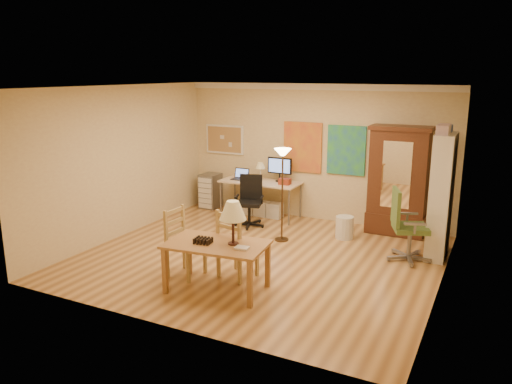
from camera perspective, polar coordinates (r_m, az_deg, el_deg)
The scene contains 16 objects.
floor at distance 8.13m, azimuth 0.37°, elevation -7.47°, with size 5.50×5.50×0.00m, color brown.
crown_molding at distance 9.86m, azimuth 6.86°, elevation 11.86°, with size 5.50×0.08×0.12m, color white.
corkboard at distance 10.83m, azimuth -3.60°, elevation 6.02°, with size 0.90×0.04×0.62m, color #A2854C.
art_panel_left at distance 10.06m, azimuth 5.34°, elevation 5.12°, with size 0.80×0.04×1.00m, color gold.
art_panel_right at distance 9.78m, azimuth 10.28°, elevation 4.71°, with size 0.75×0.04×0.95m, color teal.
dining_table at distance 6.71m, azimuth -3.86°, elevation -4.85°, with size 1.43×0.95×1.27m.
ladder_chair_back at distance 7.23m, azimuth -2.29°, elevation -6.21°, with size 0.56×0.54×1.02m.
ladder_chair_left at distance 7.38m, azimuth -8.24°, elevation -5.95°, with size 0.47×0.49×1.01m.
torchiere_lamp at distance 8.60m, azimuth 3.05°, elevation 2.83°, with size 0.30×0.30×1.65m.
computer_desk at distance 10.26m, azimuth 0.75°, elevation -0.33°, with size 1.63×0.71×1.24m.
office_chair_black at distance 9.68m, azimuth -0.73°, elevation -2.35°, with size 0.61×0.61×0.99m.
office_chair_green at distance 8.27m, azimuth 16.85°, elevation -5.44°, with size 0.71×0.71×1.16m.
drawer_cart at distance 10.99m, azimuth -5.24°, elevation 0.14°, with size 0.38×0.45×0.75m.
armoire at distance 9.42m, azimuth 15.90°, elevation 0.46°, with size 1.08×0.51×1.99m.
bookshelf at distance 8.44m, azimuth 20.40°, elevation -0.49°, with size 0.30×0.80×2.00m.
wastebin at distance 9.11m, azimuth 10.08°, elevation -4.00°, with size 0.32×0.32×0.40m, color silver.
Camera 1 is at (3.35, -6.81, 2.93)m, focal length 35.00 mm.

